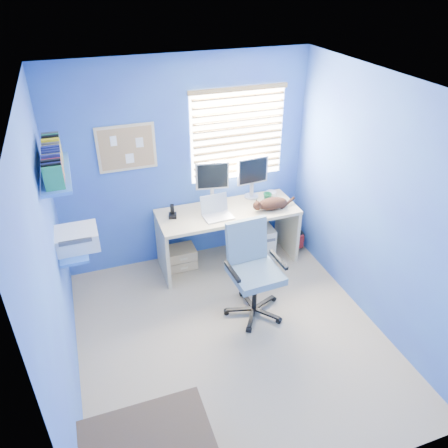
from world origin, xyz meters
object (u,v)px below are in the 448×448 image
object	(u,v)px
laptop	(218,209)
office_chair	(253,282)
cat	(272,204)
tower_pc	(262,240)
desk	(228,237)

from	to	relation	value
laptop	office_chair	size ratio (longest dim) A/B	0.32
cat	office_chair	xyz separation A→B (m)	(-0.58, -0.81, -0.42)
cat	tower_pc	xyz separation A→B (m)	(-0.05, 0.12, -0.58)
desk	tower_pc	bearing A→B (deg)	-1.24
laptop	tower_pc	bearing A→B (deg)	5.28
laptop	office_chair	xyz separation A→B (m)	(0.11, -0.84, -0.46)
laptop	cat	world-z (taller)	laptop
laptop	office_chair	distance (m)	0.96
desk	tower_pc	size ratio (longest dim) A/B	3.74
cat	office_chair	world-z (taller)	office_chair
laptop	tower_pc	distance (m)	0.90
desk	cat	bearing A→B (deg)	-13.81
tower_pc	laptop	bearing A→B (deg)	-169.70
laptop	desk	bearing A→B (deg)	30.34
cat	tower_pc	world-z (taller)	cat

